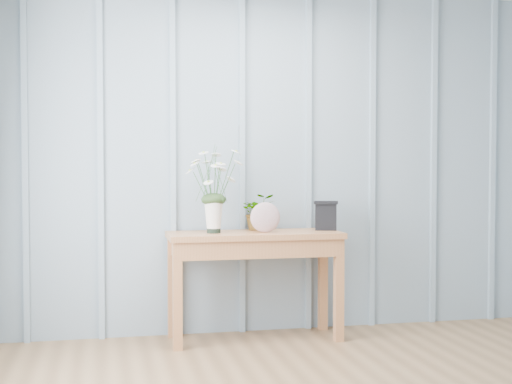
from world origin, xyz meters
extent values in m
cube|color=#8597A5|center=(0.00, 2.25, 1.25)|extent=(4.00, 0.01, 2.50)
cube|color=#A3A3A7|center=(-0.26, 2.23, 1.45)|extent=(0.03, 0.01, 0.10)
cube|color=#859BAA|center=(-1.75, 2.23, 1.25)|extent=(0.04, 0.03, 2.50)
cube|color=#859BAA|center=(-1.25, 2.23, 1.25)|extent=(0.04, 0.03, 2.50)
cube|color=#859BAA|center=(-0.75, 2.23, 1.25)|extent=(0.04, 0.03, 2.50)
cube|color=#859BAA|center=(-0.25, 2.23, 1.25)|extent=(0.04, 0.03, 2.50)
cube|color=#859BAA|center=(0.25, 2.23, 1.25)|extent=(0.04, 0.03, 2.50)
cube|color=#859BAA|center=(0.75, 2.23, 1.25)|extent=(0.04, 0.03, 2.50)
cube|color=#859BAA|center=(1.25, 2.23, 1.25)|extent=(0.04, 0.03, 2.50)
cube|color=#859BAA|center=(1.75, 2.23, 1.25)|extent=(0.04, 0.03, 2.50)
cube|color=#A3653B|center=(-0.21, 1.99, 0.73)|extent=(1.20, 0.45, 0.04)
cube|color=#A3653B|center=(-0.21, 1.99, 0.65)|extent=(1.13, 0.42, 0.12)
cube|color=#A3653B|center=(-0.76, 1.81, 0.35)|extent=(0.06, 0.06, 0.71)
cube|color=#A3653B|center=(0.35, 1.81, 0.35)|extent=(0.06, 0.06, 0.71)
cube|color=#A3653B|center=(-0.76, 2.17, 0.35)|extent=(0.06, 0.06, 0.71)
cube|color=#A3653B|center=(0.35, 2.17, 0.35)|extent=(0.06, 0.06, 0.71)
cylinder|color=black|center=(-0.50, 1.99, 0.78)|extent=(0.09, 0.09, 0.06)
cone|color=white|center=(-0.50, 1.99, 0.87)|extent=(0.16, 0.16, 0.22)
ellipsoid|color=#203518|center=(-0.50, 1.99, 0.98)|extent=(0.17, 0.14, 0.09)
imported|color=#203518|center=(-0.16, 2.13, 0.88)|extent=(0.24, 0.20, 0.26)
ellipsoid|color=#81475B|center=(-0.15, 1.94, 0.85)|extent=(0.21, 0.06, 0.21)
cube|color=black|center=(0.32, 2.03, 0.84)|extent=(0.18, 0.16, 0.19)
cube|color=black|center=(0.32, 2.03, 0.95)|extent=(0.20, 0.18, 0.02)
camera|label=1|loc=(-1.25, -2.82, 1.22)|focal=50.00mm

